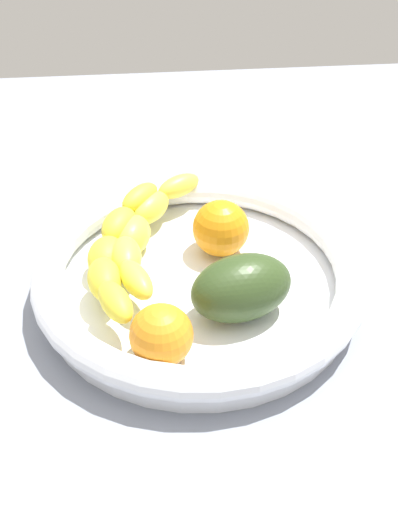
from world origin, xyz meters
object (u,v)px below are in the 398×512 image
(avocado_dark, at_px, (241,288))
(orange_front, at_px, (221,228))
(banana_draped_right, at_px, (115,251))
(orange_mid_left, at_px, (161,335))
(banana_draped_left, at_px, (142,231))
(fruit_bowl, at_px, (199,274))

(avocado_dark, bearing_deg, orange_front, 3.53)
(banana_draped_right, distance_m, avocado_dark, 0.13)
(orange_mid_left, bearing_deg, avocado_dark, -56.53)
(banana_draped_right, bearing_deg, banana_draped_left, -38.48)
(avocado_dark, bearing_deg, orange_mid_left, 123.47)
(orange_mid_left, relative_size, avocado_dark, 0.57)
(fruit_bowl, distance_m, avocado_dark, 0.06)
(banana_draped_right, bearing_deg, fruit_bowl, -103.88)
(banana_draped_left, xyz_separation_m, banana_draped_right, (-0.03, 0.03, 0.00))
(banana_draped_right, xyz_separation_m, orange_mid_left, (-0.12, -0.04, -0.00))
(banana_draped_left, height_order, avocado_dark, avocado_dark)
(fruit_bowl, height_order, orange_front, orange_front)
(orange_front, distance_m, orange_mid_left, 0.16)
(fruit_bowl, distance_m, orange_mid_left, 0.11)
(banana_draped_right, bearing_deg, orange_front, -76.60)
(fruit_bowl, relative_size, orange_mid_left, 6.00)
(banana_draped_right, bearing_deg, avocado_dark, -121.99)
(fruit_bowl, xyz_separation_m, orange_mid_left, (-0.10, 0.04, 0.02))
(banana_draped_left, bearing_deg, fruit_bowl, -135.46)
(banana_draped_left, xyz_separation_m, orange_mid_left, (-0.15, -0.01, 0.00))
(fruit_bowl, xyz_separation_m, banana_draped_left, (0.05, 0.05, 0.02))
(orange_front, bearing_deg, avocado_dark, -176.47)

